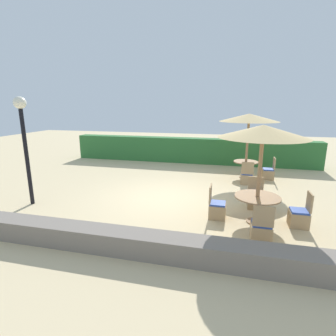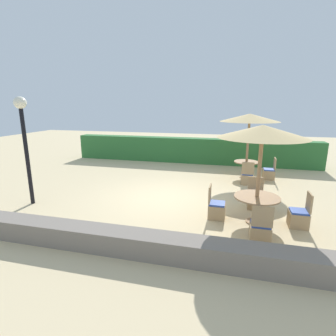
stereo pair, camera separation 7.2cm
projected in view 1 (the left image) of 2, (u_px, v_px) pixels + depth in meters
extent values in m
plane|color=#D1BA8C|center=(164.00, 198.00, 8.90)|extent=(40.00, 40.00, 0.00)
cube|color=#2D6B33|center=(191.00, 150.00, 14.18)|extent=(13.00, 0.70, 1.33)
cube|color=slate|center=(123.00, 242.00, 5.59)|extent=(10.00, 0.56, 0.48)
cylinder|color=black|center=(27.00, 158.00, 8.03)|extent=(0.12, 0.12, 3.00)
sphere|color=silver|center=(20.00, 103.00, 7.64)|extent=(0.36, 0.36, 0.36)
cylinder|color=#93704C|center=(247.00, 147.00, 11.06)|extent=(0.10, 0.10, 2.64)
cone|color=tan|center=(249.00, 118.00, 10.76)|extent=(2.43, 2.43, 0.32)
cylinder|color=#93704C|center=(245.00, 177.00, 11.37)|extent=(0.48, 0.48, 0.03)
cylinder|color=#93704C|center=(245.00, 170.00, 11.29)|extent=(0.12, 0.12, 0.68)
cylinder|color=#93704C|center=(246.00, 162.00, 11.21)|extent=(1.04, 1.04, 0.04)
cube|color=tan|center=(246.00, 179.00, 10.42)|extent=(0.46, 0.46, 0.40)
cube|color=#2D4CA8|center=(247.00, 173.00, 10.37)|extent=(0.42, 0.42, 0.05)
cube|color=tan|center=(248.00, 168.00, 10.11)|extent=(0.46, 0.04, 0.48)
cube|color=tan|center=(268.00, 174.00, 11.10)|extent=(0.46, 0.46, 0.40)
cube|color=#2D4CA8|center=(268.00, 169.00, 11.05)|extent=(0.42, 0.42, 0.05)
cube|color=tan|center=(274.00, 163.00, 10.94)|extent=(0.04, 0.46, 0.48)
cylinder|color=#93704C|center=(259.00, 177.00, 6.77)|extent=(0.10, 0.10, 2.52)
cone|color=tan|center=(263.00, 131.00, 6.49)|extent=(2.23, 2.23, 0.32)
cylinder|color=#93704C|center=(255.00, 222.00, 7.06)|extent=(0.48, 0.48, 0.03)
cylinder|color=#93704C|center=(256.00, 210.00, 6.98)|extent=(0.12, 0.12, 0.70)
cylinder|color=#93704C|center=(257.00, 197.00, 6.89)|extent=(1.18, 1.18, 0.04)
cube|color=tan|center=(298.00, 219.00, 6.79)|extent=(0.46, 0.46, 0.40)
cube|color=#2D4CA8|center=(299.00, 211.00, 6.73)|extent=(0.42, 0.42, 0.05)
cube|color=tan|center=(310.00, 202.00, 6.62)|extent=(0.04, 0.46, 0.48)
cube|color=tan|center=(255.00, 202.00, 7.99)|extent=(0.46, 0.46, 0.40)
cube|color=#2D4CA8|center=(256.00, 195.00, 7.94)|extent=(0.42, 0.42, 0.05)
cube|color=tan|center=(256.00, 184.00, 8.07)|extent=(0.46, 0.04, 0.48)
cube|color=tan|center=(261.00, 232.00, 6.07)|extent=(0.46, 0.46, 0.40)
cube|color=#2D4CA8|center=(262.00, 224.00, 6.02)|extent=(0.42, 0.42, 0.05)
cube|color=tan|center=(264.00, 217.00, 5.76)|extent=(0.46, 0.04, 0.48)
cube|color=tan|center=(217.00, 211.00, 7.30)|extent=(0.46, 0.46, 0.40)
cube|color=#2D4CA8|center=(218.00, 203.00, 7.25)|extent=(0.42, 0.42, 0.05)
cube|color=tan|center=(210.00, 194.00, 7.23)|extent=(0.04, 0.46, 0.48)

